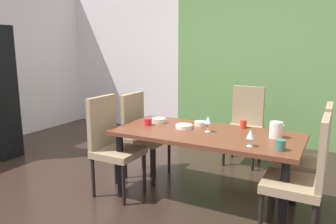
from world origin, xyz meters
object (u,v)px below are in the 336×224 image
(chair_right_near, at_px, (305,174))
(serving_bowl_rear, at_px, (159,120))
(cup_north, at_px, (280,145))
(wine_glass_center, at_px, (208,120))
(chair_left_near, at_px, (112,142))
(chair_right_far, at_px, (311,153))
(chair_head_far, at_px, (245,122))
(chair_left_far, at_px, (141,131))
(cup_west, at_px, (148,122))
(cup_south, at_px, (243,124))
(pitcher_left, at_px, (276,130))
(serving_bowl_corner, at_px, (200,123))
(serving_bowl_near_shelf, at_px, (184,126))
(dining_table, at_px, (206,140))
(wine_glass_right, at_px, (250,135))

(chair_right_near, relative_size, serving_bowl_rear, 6.70)
(cup_north, bearing_deg, wine_glass_center, 159.53)
(wine_glass_center, height_order, cup_north, wine_glass_center)
(chair_left_near, distance_m, serving_bowl_rear, 0.56)
(chair_left_near, relative_size, chair_right_far, 1.00)
(chair_head_far, bearing_deg, chair_left_far, 46.42)
(wine_glass_center, relative_size, serving_bowl_rear, 1.01)
(serving_bowl_rear, height_order, cup_north, cup_north)
(chair_right_far, xyz_separation_m, cup_west, (-1.58, -0.31, 0.19))
(cup_south, relative_size, pitcher_left, 0.55)
(chair_right_far, relative_size, wine_glass_center, 6.62)
(serving_bowl_corner, xyz_separation_m, pitcher_left, (0.79, -0.12, 0.05))
(chair_right_near, xyz_separation_m, serving_bowl_corner, (-1.09, 0.51, 0.18))
(chair_right_far, bearing_deg, serving_bowl_rear, 95.67)
(cup_south, xyz_separation_m, pitcher_left, (0.36, -0.22, 0.03))
(serving_bowl_near_shelf, height_order, pitcher_left, pitcher_left)
(chair_left_near, distance_m, pitcher_left, 1.63)
(dining_table, xyz_separation_m, chair_left_far, (-0.93, 0.28, -0.08))
(serving_bowl_near_shelf, height_order, cup_west, cup_west)
(serving_bowl_corner, relative_size, cup_west, 1.56)
(wine_glass_right, height_order, cup_south, wine_glass_right)
(chair_right_near, relative_size, serving_bowl_near_shelf, 6.02)
(pitcher_left, bearing_deg, dining_table, -170.04)
(chair_head_far, relative_size, chair_right_near, 0.99)
(serving_bowl_rear, height_order, cup_south, cup_south)
(dining_table, xyz_separation_m, cup_south, (0.27, 0.34, 0.12))
(cup_north, bearing_deg, serving_bowl_corner, 151.76)
(serving_bowl_corner, distance_m, cup_north, 1.01)
(dining_table, relative_size, wine_glass_right, 12.38)
(dining_table, distance_m, chair_right_near, 0.98)
(cup_north, distance_m, pitcher_left, 0.38)
(serving_bowl_rear, xyz_separation_m, pitcher_left, (1.24, -0.02, 0.05))
(wine_glass_center, bearing_deg, cup_west, -175.98)
(serving_bowl_near_shelf, relative_size, cup_north, 1.92)
(serving_bowl_corner, bearing_deg, serving_bowl_near_shelf, -118.97)
(dining_table, bearing_deg, wine_glass_right, -27.55)
(wine_glass_center, distance_m, cup_north, 0.78)
(chair_left_near, height_order, chair_right_far, chair_left_near)
(chair_left_near, height_order, cup_north, chair_left_near)
(wine_glass_right, xyz_separation_m, serving_bowl_near_shelf, (-0.75, 0.30, -0.08))
(wine_glass_right, height_order, pitcher_left, pitcher_left)
(chair_right_far, bearing_deg, chair_left_near, 106.88)
(chair_head_far, relative_size, serving_bowl_near_shelf, 5.94)
(chair_head_far, relative_size, cup_south, 12.14)
(chair_right_near, bearing_deg, wine_glass_right, 86.59)
(chair_left_far, height_order, serving_bowl_near_shelf, chair_left_far)
(chair_left_near, relative_size, wine_glass_center, 6.64)
(wine_glass_right, height_order, cup_north, wine_glass_right)
(wine_glass_center, bearing_deg, chair_right_far, 15.83)
(chair_left_near, bearing_deg, serving_bowl_near_shelf, 115.71)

